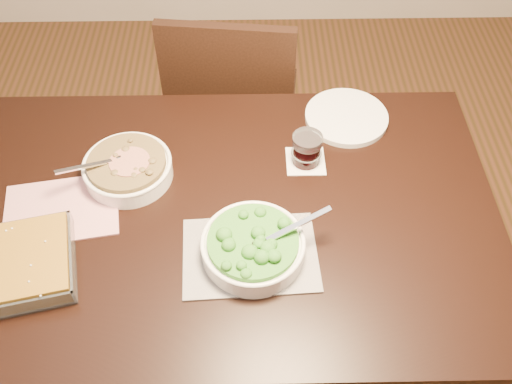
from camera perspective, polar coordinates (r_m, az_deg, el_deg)
The scene contains 11 objects.
ground at distance 2.09m, azimuth -2.35°, elevation -14.69°, with size 4.00×4.00×0.00m, color #402C12.
table at distance 1.52m, azimuth -3.13°, elevation -4.07°, with size 1.40×0.90×0.75m.
magazine_a at distance 1.53m, azimuth -18.89°, elevation -1.69°, with size 0.28×0.21×0.01m, color #BA3554.
magazine_b at distance 1.36m, azimuth -0.59°, elevation -6.29°, with size 0.32×0.23×0.01m, color #282931.
coaster at distance 1.56m, azimuth 4.97°, elevation 3.09°, with size 0.10×0.10×0.00m, color white.
stew_bowl at distance 1.53m, azimuth -12.70°, elevation 2.38°, with size 0.24×0.23×0.09m.
broccoli_bowl at distance 1.34m, azimuth -0.29°, elevation -5.46°, with size 0.27×0.25×0.09m.
baking_dish at distance 1.43m, azimuth -24.04°, elevation -6.98°, with size 0.36×0.30×0.06m.
wine_tumbler at distance 1.53m, azimuth 5.10°, elevation 4.34°, with size 0.08×0.08×0.09m.
dinner_plate at distance 1.69m, azimuth 9.03°, elevation 7.41°, with size 0.24×0.24×0.02m, color silver.
chair_far at distance 2.08m, azimuth -2.26°, elevation 8.71°, with size 0.48×0.48×0.92m.
Camera 1 is at (0.07, -0.90, 1.89)m, focal length 40.00 mm.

